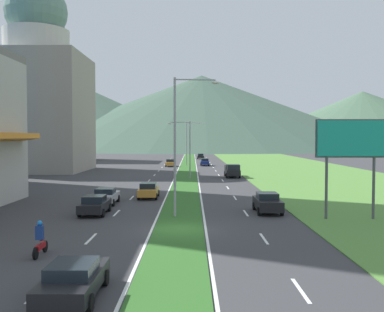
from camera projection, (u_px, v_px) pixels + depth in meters
ground_plane at (180, 230)px, 28.37m from camera, size 600.00×600.00×0.00m
grass_median at (189, 167)px, 88.31m from camera, size 3.20×240.00×0.06m
grass_verge_right at (292, 167)px, 88.24m from camera, size 24.00×240.00×0.06m
lane_dash_left_1 at (41, 290)px, 17.15m from camera, size 0.16×2.80×0.01m
lane_dash_left_2 at (92, 239)px, 25.90m from camera, size 0.16×2.80×0.01m
lane_dash_left_3 at (118, 213)px, 34.65m from camera, size 0.16×2.80×0.01m
lane_dash_left_4 at (133, 198)px, 43.41m from camera, size 0.16×2.80×0.01m
lane_dash_left_5 at (143, 188)px, 52.16m from camera, size 0.16×2.80×0.01m
lane_dash_left_6 at (150, 180)px, 60.91m from camera, size 0.16×2.80×0.01m
lane_dash_left_7 at (156, 175)px, 69.66m from camera, size 0.16×2.80×0.01m
lane_dash_left_8 at (160, 171)px, 78.41m from camera, size 0.16×2.80×0.01m
lane_dash_left_9 at (163, 167)px, 87.16m from camera, size 0.16×2.80×0.01m
lane_dash_left_10 at (166, 165)px, 95.92m from camera, size 0.16×2.80×0.01m
lane_dash_left_11 at (168, 162)px, 104.67m from camera, size 0.16×2.80×0.01m
lane_dash_left_12 at (170, 161)px, 113.42m from camera, size 0.16×2.80×0.01m
lane_dash_left_13 at (172, 159)px, 122.17m from camera, size 0.16×2.80×0.01m
lane_dash_left_14 at (173, 157)px, 130.92m from camera, size 0.16×2.80×0.01m
lane_dash_right_1 at (302, 290)px, 17.12m from camera, size 0.16×2.80×0.01m
lane_dash_right_2 at (265, 239)px, 25.87m from camera, size 0.16×2.80×0.01m
lane_dash_right_3 at (247, 213)px, 34.62m from camera, size 0.16×2.80×0.01m
lane_dash_right_4 at (236, 198)px, 43.37m from camera, size 0.16×2.80×0.01m
lane_dash_right_5 at (229, 188)px, 52.13m from camera, size 0.16×2.80×0.01m
lane_dash_right_6 at (224, 180)px, 60.88m from camera, size 0.16×2.80×0.01m
lane_dash_right_7 at (220, 175)px, 69.63m from camera, size 0.16×2.80×0.01m
lane_dash_right_8 at (217, 171)px, 78.38m from camera, size 0.16×2.80×0.01m
lane_dash_right_9 at (215, 167)px, 87.13m from camera, size 0.16×2.80×0.01m
lane_dash_right_10 at (213, 165)px, 95.88m from camera, size 0.16×2.80×0.01m
lane_dash_right_11 at (211, 162)px, 104.63m from camera, size 0.16×2.80×0.01m
lane_dash_right_12 at (210, 161)px, 113.39m from camera, size 0.16×2.80×0.01m
lane_dash_right_13 at (209, 159)px, 122.14m from camera, size 0.16×2.80×0.01m
lane_dash_right_14 at (208, 157)px, 130.89m from camera, size 0.16×2.80×0.01m
edge_line_median_left at (180, 167)px, 88.32m from camera, size 0.16×240.00×0.01m
edge_line_median_right at (198, 167)px, 88.31m from camera, size 0.16×240.00×0.01m
domed_building at (39, 92)px, 77.84m from camera, size 16.91×16.91×33.47m
midrise_colored at (61, 122)px, 115.04m from camera, size 14.76×14.76×20.17m
hill_far_left at (78, 116)px, 259.42m from camera, size 167.30×167.30×37.83m
hill_far_center at (203, 111)px, 265.42m from camera, size 222.91×222.91×43.30m
hill_far_right at (364, 118)px, 323.27m from camera, size 190.06×190.06×39.95m
street_lamp_near at (181, 137)px, 32.79m from camera, size 3.41×0.49×10.42m
street_lamp_mid at (189, 145)px, 63.37m from camera, size 3.26×0.49×8.32m
street_lamp_far at (190, 140)px, 93.83m from camera, size 3.49×0.29×9.25m
billboard_roadside at (352, 144)px, 31.65m from camera, size 5.10×0.28×7.29m
car_0 at (150, 190)px, 43.19m from camera, size 1.92×4.14×1.51m
car_1 at (202, 156)px, 122.22m from camera, size 1.87×4.19×1.45m
car_2 at (107, 196)px, 39.32m from camera, size 1.98×4.39×1.45m
car_3 at (172, 163)px, 90.38m from camera, size 1.92×4.21×1.50m
car_4 at (75, 279)px, 16.29m from camera, size 2.02×4.42×1.38m
car_5 at (206, 162)px, 92.83m from camera, size 1.88×4.46×1.52m
car_6 at (96, 205)px, 34.11m from camera, size 1.98×4.27×1.47m
car_7 at (269, 203)px, 34.86m from camera, size 1.97×4.23×1.57m
pickup_truck_0 at (234, 171)px, 65.69m from camera, size 2.18×5.40×2.00m
motorcycle_rider at (42, 241)px, 22.12m from camera, size 0.36×2.00×1.80m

